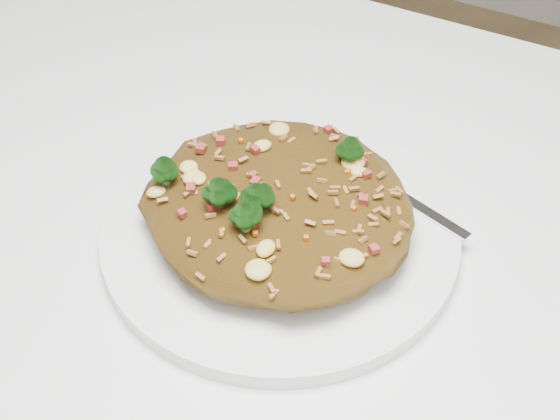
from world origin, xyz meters
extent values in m
cube|color=white|center=(0.00, 0.00, 0.73)|extent=(1.20, 0.80, 0.04)
cylinder|color=brown|center=(-0.54, 0.34, 0.35)|extent=(0.06, 0.06, 0.71)
cylinder|color=white|center=(-0.07, 0.05, 0.76)|extent=(0.26, 0.26, 0.01)
ellipsoid|color=brown|center=(-0.07, 0.05, 0.78)|extent=(0.20, 0.18, 0.04)
ellipsoid|color=#0C3807|center=(-0.10, 0.02, 0.81)|extent=(0.02, 0.02, 0.02)
ellipsoid|color=#0C3807|center=(-0.08, 0.01, 0.81)|extent=(0.02, 0.02, 0.02)
ellipsoid|color=#0C3807|center=(-0.04, 0.10, 0.81)|extent=(0.02, 0.02, 0.02)
ellipsoid|color=#0C3807|center=(-0.15, 0.02, 0.81)|extent=(0.02, 0.02, 0.02)
ellipsoid|color=#0C3807|center=(-0.08, 0.02, 0.81)|extent=(0.02, 0.02, 0.02)
cube|color=silver|center=(0.02, 0.11, 0.77)|extent=(0.10, 0.04, 0.00)
cube|color=silver|center=(-0.07, 0.14, 0.77)|extent=(0.04, 0.03, 0.00)
camera|label=1|loc=(0.11, -0.30, 1.18)|focal=50.00mm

